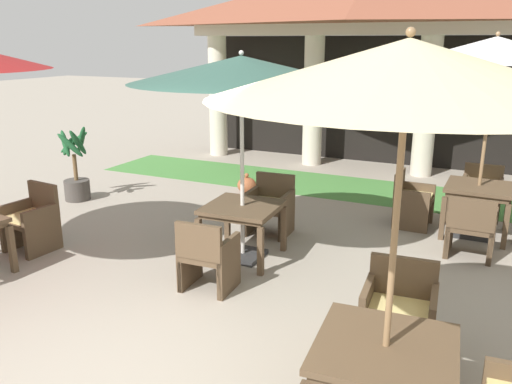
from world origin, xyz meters
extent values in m
plane|color=#9E9384|center=(0.00, 0.00, 0.00)|extent=(60.00, 60.00, 0.00)
cylinder|color=beige|center=(-3.67, 8.29, 1.43)|extent=(0.44, 0.44, 2.85)
cylinder|color=beige|center=(-1.22, 8.29, 1.43)|extent=(0.44, 0.44, 2.85)
cylinder|color=beige|center=(1.22, 8.29, 1.43)|extent=(0.44, 0.44, 2.85)
cube|color=beige|center=(0.00, 8.29, 2.97)|extent=(8.14, 0.70, 0.24)
cube|color=black|center=(0.00, 9.19, 1.43)|extent=(7.94, 0.16, 2.85)
cube|color=#47843D|center=(0.00, 6.62, 0.00)|extent=(10.34, 1.73, 0.01)
cube|color=brown|center=(2.13, 0.34, 0.69)|extent=(1.04, 1.04, 0.05)
cube|color=brown|center=(2.13, 0.34, 0.63)|extent=(0.96, 0.96, 0.07)
cube|color=brown|center=(1.64, 0.75, 0.30)|extent=(0.08, 0.08, 0.59)
cube|color=brown|center=(2.54, 0.82, 0.30)|extent=(0.08, 0.08, 0.59)
cylinder|color=olive|center=(2.13, 0.34, 1.27)|extent=(0.05, 0.05, 2.55)
cone|color=beige|center=(2.13, 0.34, 2.58)|extent=(2.45, 2.45, 0.36)
sphere|color=olive|center=(2.13, 0.34, 2.79)|extent=(0.06, 0.06, 0.06)
cube|color=brown|center=(2.05, 1.28, 0.43)|extent=(0.64, 0.59, 0.07)
cube|color=#E0CC7F|center=(2.05, 1.28, 0.49)|extent=(0.59, 0.54, 0.05)
cube|color=brown|center=(2.03, 1.53, 0.68)|extent=(0.60, 0.11, 0.42)
cube|color=brown|center=(2.33, 1.30, 0.35)|extent=(0.10, 0.55, 0.69)
cube|color=brown|center=(1.77, 1.26, 0.35)|extent=(0.10, 0.55, 0.69)
cube|color=brown|center=(2.34, 1.06, 0.20)|extent=(0.06, 0.06, 0.40)
cube|color=brown|center=(1.80, 1.02, 0.20)|extent=(0.06, 0.06, 0.40)
cube|color=brown|center=(2.30, 1.54, 0.20)|extent=(0.06, 0.06, 0.40)
cube|color=brown|center=(1.76, 1.50, 0.20)|extent=(0.06, 0.06, 0.40)
cube|color=brown|center=(2.48, 4.95, 0.73)|extent=(0.90, 0.90, 0.05)
cube|color=brown|center=(2.48, 4.95, 0.67)|extent=(0.83, 0.83, 0.07)
cube|color=brown|center=(2.07, 4.55, 0.32)|extent=(0.07, 0.07, 0.63)
cube|color=brown|center=(2.88, 4.54, 0.32)|extent=(0.07, 0.07, 0.63)
cube|color=brown|center=(2.08, 5.37, 0.32)|extent=(0.07, 0.07, 0.63)
cube|color=brown|center=(2.89, 5.35, 0.32)|extent=(0.07, 0.07, 0.63)
cube|color=#2D2D2D|center=(2.48, 4.95, 0.04)|extent=(0.54, 0.54, 0.07)
cylinder|color=olive|center=(2.48, 4.95, 1.30)|extent=(0.05, 0.05, 2.60)
cone|color=white|center=(2.48, 4.95, 2.64)|extent=(2.32, 2.32, 0.33)
sphere|color=olive|center=(2.48, 4.95, 2.83)|extent=(0.06, 0.06, 0.06)
cube|color=brown|center=(2.47, 4.07, 0.41)|extent=(0.57, 0.50, 0.07)
cube|color=#E0CC7F|center=(2.47, 4.07, 0.47)|extent=(0.53, 0.46, 0.05)
cube|color=brown|center=(2.46, 3.84, 0.65)|extent=(0.57, 0.07, 0.41)
cube|color=brown|center=(2.20, 4.08, 0.33)|extent=(0.07, 0.49, 0.65)
cube|color=brown|center=(2.73, 4.07, 0.33)|extent=(0.07, 0.49, 0.65)
cube|color=brown|center=(2.22, 4.29, 0.19)|extent=(0.06, 0.06, 0.38)
cube|color=brown|center=(2.73, 4.29, 0.19)|extent=(0.06, 0.06, 0.38)
cube|color=brown|center=(2.21, 3.86, 0.19)|extent=(0.06, 0.06, 0.38)
cube|color=brown|center=(2.72, 3.85, 0.19)|extent=(0.06, 0.06, 0.38)
cube|color=brown|center=(2.49, 5.83, 0.39)|extent=(0.60, 0.54, 0.07)
cube|color=#E0CC7F|center=(2.49, 5.83, 0.45)|extent=(0.55, 0.49, 0.05)
cube|color=brown|center=(2.50, 6.08, 0.63)|extent=(0.59, 0.07, 0.40)
cube|color=brown|center=(2.77, 5.83, 0.32)|extent=(0.07, 0.53, 0.64)
cube|color=brown|center=(2.22, 5.84, 0.32)|extent=(0.07, 0.53, 0.64)
cube|color=brown|center=(2.76, 5.59, 0.18)|extent=(0.06, 0.06, 0.36)
cube|color=brown|center=(2.22, 5.60, 0.18)|extent=(0.06, 0.06, 0.36)
cube|color=brown|center=(2.76, 6.06, 0.18)|extent=(0.06, 0.06, 0.36)
cube|color=brown|center=(2.23, 6.07, 0.18)|extent=(0.06, 0.06, 0.36)
cube|color=brown|center=(1.60, 4.97, 0.41)|extent=(0.53, 0.56, 0.07)
cube|color=#E0CC7F|center=(1.60, 4.97, 0.47)|extent=(0.49, 0.52, 0.05)
cube|color=brown|center=(1.36, 4.97, 0.65)|extent=(0.07, 0.56, 0.39)
cube|color=brown|center=(1.60, 5.22, 0.31)|extent=(0.52, 0.07, 0.62)
cube|color=brown|center=(1.60, 4.71, 0.31)|extent=(0.52, 0.07, 0.62)
cube|color=brown|center=(1.84, 5.21, 0.19)|extent=(0.06, 0.06, 0.38)
cube|color=brown|center=(1.83, 4.71, 0.19)|extent=(0.06, 0.06, 0.38)
cube|color=brown|center=(1.37, 5.22, 0.19)|extent=(0.06, 0.06, 0.38)
cube|color=brown|center=(1.36, 4.72, 0.19)|extent=(0.06, 0.06, 0.38)
cube|color=brown|center=(-0.21, 2.76, 0.69)|extent=(0.96, 0.96, 0.05)
cube|color=brown|center=(-0.21, 2.76, 0.64)|extent=(0.88, 0.88, 0.05)
cube|color=brown|center=(-0.61, 2.32, 0.31)|extent=(0.07, 0.07, 0.62)
cube|color=brown|center=(0.23, 2.36, 0.31)|extent=(0.07, 0.07, 0.62)
cube|color=brown|center=(-0.66, 3.16, 0.31)|extent=(0.07, 0.07, 0.62)
cube|color=brown|center=(0.18, 3.20, 0.31)|extent=(0.07, 0.07, 0.62)
cube|color=#2D2D2D|center=(-0.21, 2.76, 0.03)|extent=(0.51, 0.51, 0.06)
cylinder|color=beige|center=(-0.21, 2.76, 1.19)|extent=(0.05, 0.05, 2.39)
cone|color=#33594C|center=(-0.21, 2.76, 2.42)|extent=(2.73, 2.73, 0.32)
sphere|color=beige|center=(-0.21, 2.76, 2.61)|extent=(0.06, 0.06, 0.06)
cube|color=brown|center=(-0.27, 3.71, 0.41)|extent=(0.63, 0.59, 0.07)
cube|color=#E0CC7F|center=(-0.27, 3.71, 0.47)|extent=(0.58, 0.55, 0.05)
cube|color=brown|center=(-0.28, 3.98, 0.65)|extent=(0.60, 0.09, 0.41)
cube|color=brown|center=(0.01, 3.73, 0.32)|extent=(0.09, 0.57, 0.64)
cube|color=brown|center=(-0.54, 3.70, 0.32)|extent=(0.09, 0.57, 0.64)
cube|color=brown|center=(0.02, 3.48, 0.19)|extent=(0.06, 0.06, 0.37)
cube|color=brown|center=(-0.52, 3.45, 0.19)|extent=(0.06, 0.06, 0.37)
cube|color=brown|center=(-0.01, 3.98, 0.19)|extent=(0.06, 0.06, 0.37)
cube|color=brown|center=(-0.55, 3.95, 0.19)|extent=(0.06, 0.06, 0.37)
cube|color=brown|center=(-0.16, 1.80, 0.41)|extent=(0.58, 0.53, 0.07)
cube|color=#E0CC7F|center=(-0.16, 1.80, 0.47)|extent=(0.53, 0.49, 0.05)
cube|color=brown|center=(-0.15, 1.57, 0.65)|extent=(0.55, 0.09, 0.41)
cube|color=brown|center=(-0.42, 1.79, 0.32)|extent=(0.09, 0.50, 0.64)
cube|color=brown|center=(0.09, 1.82, 0.32)|extent=(0.09, 0.50, 0.64)
cube|color=brown|center=(-0.42, 2.01, 0.19)|extent=(0.06, 0.06, 0.38)
cube|color=brown|center=(0.07, 2.04, 0.19)|extent=(0.06, 0.06, 0.38)
cube|color=brown|center=(-0.40, 1.57, 0.19)|extent=(0.06, 0.06, 0.38)
cube|color=brown|center=(0.09, 1.60, 0.19)|extent=(0.06, 0.06, 0.38)
cube|color=brown|center=(-2.55, 1.14, 0.30)|extent=(0.08, 0.08, 0.60)
cube|color=brown|center=(-2.92, 1.75, 0.43)|extent=(0.60, 0.61, 0.07)
cube|color=#E0CC7F|center=(-2.92, 1.75, 0.49)|extent=(0.55, 0.56, 0.05)
cube|color=brown|center=(-2.89, 2.01, 0.68)|extent=(0.55, 0.11, 0.43)
cube|color=brown|center=(-2.66, 1.73, 0.32)|extent=(0.11, 0.56, 0.64)
cube|color=brown|center=(-3.17, 1.78, 0.32)|extent=(0.11, 0.56, 0.64)
cube|color=brown|center=(-2.70, 1.48, 0.20)|extent=(0.06, 0.06, 0.39)
cube|color=brown|center=(-3.19, 1.53, 0.20)|extent=(0.06, 0.06, 0.39)
cube|color=brown|center=(-2.65, 1.98, 0.20)|extent=(0.06, 0.06, 0.39)
cube|color=brown|center=(-3.14, 2.03, 0.20)|extent=(0.06, 0.06, 0.39)
cylinder|color=#47423D|center=(-4.06, 3.81, 0.18)|extent=(0.44, 0.44, 0.36)
cylinder|color=brown|center=(-4.06, 3.81, 0.59)|extent=(0.07, 0.07, 0.46)
ellipsoid|color=#1E562D|center=(-3.92, 3.79, 1.05)|extent=(0.15, 0.38, 0.51)
ellipsoid|color=#1E562D|center=(-4.00, 3.96, 1.07)|extent=(0.41, 0.25, 0.55)
ellipsoid|color=#1E562D|center=(-4.21, 3.99, 1.00)|extent=(0.48, 0.42, 0.43)
ellipsoid|color=#1E562D|center=(-4.18, 3.80, 0.96)|extent=(0.11, 0.31, 0.33)
ellipsoid|color=#1E562D|center=(-4.12, 3.69, 1.04)|extent=(0.35, 0.24, 0.48)
ellipsoid|color=#1E562D|center=(-3.96, 3.65, 1.03)|extent=(0.44, 0.32, 0.47)
ellipsoid|color=#9E5633|center=(-1.51, 5.50, 0.15)|extent=(0.35, 0.35, 0.30)
sphere|color=#9E5633|center=(-1.51, 5.50, 0.34)|extent=(0.08, 0.08, 0.08)
camera|label=1|loc=(2.67, -2.92, 2.75)|focal=36.64mm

